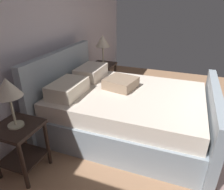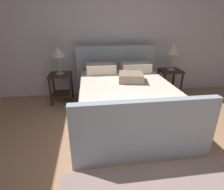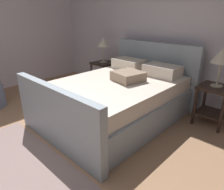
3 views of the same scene
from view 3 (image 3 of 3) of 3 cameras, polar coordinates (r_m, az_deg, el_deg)
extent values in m
cube|color=silver|center=(3.96, 16.08, 19.19)|extent=(5.90, 0.12, 2.89)
cube|color=#95A3AE|center=(3.23, 1.01, -3.25)|extent=(1.56, 2.03, 0.40)
cube|color=#95A3AE|center=(3.91, 11.73, 6.23)|extent=(1.67, 0.11, 1.10)
cube|color=#95A3AE|center=(2.54, -15.54, -6.24)|extent=(1.67, 0.11, 0.80)
cube|color=silver|center=(3.11, 1.05, 1.95)|extent=(1.48, 1.97, 0.22)
cube|color=beige|center=(3.81, 4.71, 8.67)|extent=(0.56, 0.36, 0.18)
cube|color=silver|center=(3.42, 13.86, 6.66)|extent=(0.56, 0.36, 0.18)
cube|color=#9B8067|center=(3.09, 4.52, 5.28)|extent=(0.47, 0.47, 0.14)
cube|color=#2E201A|center=(3.28, 27.10, 1.84)|extent=(0.44, 0.44, 0.04)
cube|color=#2E201A|center=(3.42, 25.98, -4.49)|extent=(0.40, 0.40, 0.02)
cylinder|color=#2E201A|center=(3.26, 22.05, -3.09)|extent=(0.04, 0.04, 0.56)
cylinder|color=#2E201A|center=(3.16, 28.34, -4.94)|extent=(0.04, 0.04, 0.56)
cylinder|color=#2E201A|center=(3.60, 24.42, -1.21)|extent=(0.04, 0.04, 0.56)
cylinder|color=#B7B293|center=(3.27, 27.19, 2.33)|extent=(0.16, 0.16, 0.02)
cylinder|color=#B7B293|center=(3.22, 27.70, 5.17)|extent=(0.02, 0.02, 0.32)
cone|color=beige|center=(3.17, 28.53, 9.80)|extent=(0.28, 0.28, 0.22)
cube|color=#2E201A|center=(4.46, -2.36, 8.90)|extent=(0.44, 0.44, 0.04)
cube|color=#2E201A|center=(4.56, -2.28, 4.00)|extent=(0.40, 0.40, 0.02)
cylinder|color=#2E201A|center=(4.55, -5.70, 5.16)|extent=(0.04, 0.04, 0.56)
cylinder|color=#2E201A|center=(4.28, -2.37, 4.19)|extent=(0.04, 0.04, 0.56)
cylinder|color=#2E201A|center=(4.79, -2.23, 6.10)|extent=(0.04, 0.04, 0.56)
cylinder|color=#2E201A|center=(4.54, 1.11, 5.22)|extent=(0.04, 0.04, 0.56)
cylinder|color=#B7B293|center=(4.45, -2.36, 9.28)|extent=(0.16, 0.16, 0.02)
cylinder|color=#B7B293|center=(4.42, -2.40, 11.41)|extent=(0.02, 0.02, 0.32)
cone|color=beige|center=(4.38, -2.45, 14.64)|extent=(0.26, 0.26, 0.18)
camera|label=1|loc=(4.69, -30.05, 21.75)|focal=32.86mm
camera|label=2|loc=(2.65, -60.60, 11.54)|focal=29.00mm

